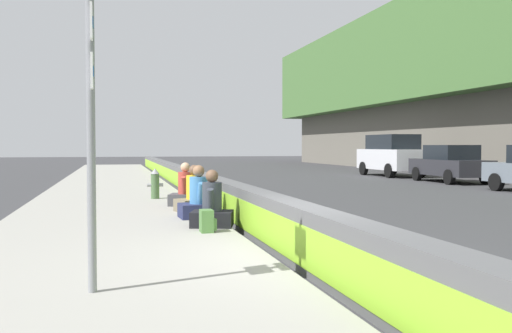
# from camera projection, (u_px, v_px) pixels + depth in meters

# --- Properties ---
(ground_plane) EXTENTS (160.00, 160.00, 0.00)m
(ground_plane) POSITION_uv_depth(u_px,v_px,m) (305.00, 266.00, 7.90)
(ground_plane) COLOR #353538
(ground_plane) RESTS_ON ground
(sidewalk_strip) EXTENTS (80.00, 4.40, 0.14)m
(sidewalk_strip) POSITION_uv_depth(u_px,v_px,m) (109.00, 271.00, 7.25)
(sidewalk_strip) COLOR gray
(sidewalk_strip) RESTS_ON ground_plane
(jersey_barrier) EXTENTS (76.00, 0.45, 0.85)m
(jersey_barrier) POSITION_uv_depth(u_px,v_px,m) (305.00, 236.00, 7.88)
(jersey_barrier) COLOR #545456
(jersey_barrier) RESTS_ON ground_plane
(route_sign_post) EXTENTS (0.44, 0.09, 3.60)m
(route_sign_post) POSITION_uv_depth(u_px,v_px,m) (91.00, 92.00, 5.88)
(route_sign_post) COLOR gray
(route_sign_post) RESTS_ON sidewalk_strip
(fire_hydrant) EXTENTS (0.26, 0.46, 0.88)m
(fire_hydrant) POSITION_uv_depth(u_px,v_px,m) (155.00, 183.00, 16.45)
(fire_hydrant) COLOR #47663D
(fire_hydrant) RESTS_ON sidewalk_strip
(seated_person_foreground) EXTENTS (0.85, 0.93, 1.08)m
(seated_person_foreground) POSITION_uv_depth(u_px,v_px,m) (212.00, 209.00, 10.79)
(seated_person_foreground) COLOR black
(seated_person_foreground) RESTS_ON sidewalk_strip
(seated_person_middle) EXTENTS (0.73, 0.85, 1.13)m
(seated_person_middle) POSITION_uv_depth(u_px,v_px,m) (199.00, 201.00, 12.09)
(seated_person_middle) COLOR #23284C
(seated_person_middle) RESTS_ON sidewalk_strip
(seated_person_rear) EXTENTS (0.87, 0.94, 1.09)m
(seated_person_rear) POSITION_uv_depth(u_px,v_px,m) (194.00, 197.00, 13.22)
(seated_person_rear) COLOR #706651
(seated_person_rear) RESTS_ON sidewalk_strip
(seated_person_far) EXTENTS (0.89, 0.96, 1.11)m
(seated_person_far) POSITION_uv_depth(u_px,v_px,m) (185.00, 192.00, 14.60)
(seated_person_far) COLOR #424247
(seated_person_far) RESTS_ON sidewalk_strip
(backpack) EXTENTS (0.32, 0.28, 0.40)m
(backpack) POSITION_uv_depth(u_px,v_px,m) (207.00, 221.00, 10.08)
(backpack) COLOR #4C7A3D
(backpack) RESTS_ON sidewalk_strip
(parked_car_fourth) EXTENTS (4.57, 2.09, 1.71)m
(parked_car_fourth) POSITION_uv_depth(u_px,v_px,m) (450.00, 164.00, 25.86)
(parked_car_fourth) COLOR #28282D
(parked_car_fourth) RESTS_ON ground_plane
(parked_car_midline) EXTENTS (4.81, 2.09, 2.28)m
(parked_car_midline) POSITION_uv_depth(u_px,v_px,m) (392.00, 155.00, 31.07)
(parked_car_midline) COLOR silver
(parked_car_midline) RESTS_ON ground_plane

